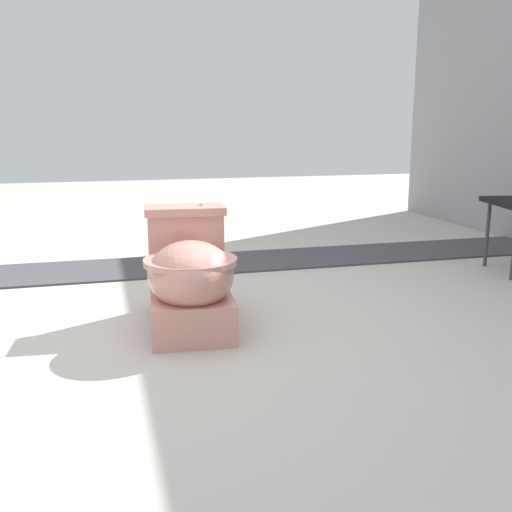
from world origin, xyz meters
TOP-DOWN VIEW (x-y plane):
  - ground_plane at (0.00, 0.00)m, footprint 14.00×14.00m
  - gravel_strip at (-1.20, 0.50)m, footprint 0.56×8.00m
  - toilet at (-0.07, 0.17)m, footprint 0.66×0.43m

SIDE VIEW (x-z plane):
  - ground_plane at x=0.00m, z-range 0.00..0.00m
  - gravel_strip at x=-1.20m, z-range 0.00..0.01m
  - toilet at x=-0.07m, z-range -0.04..0.48m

